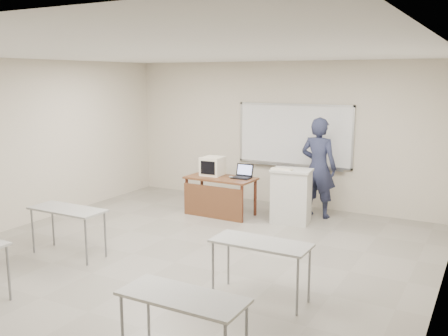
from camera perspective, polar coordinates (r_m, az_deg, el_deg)
The scene contains 10 objects.
floor at distance 7.47m, azimuth -5.63°, elevation -10.74°, with size 7.00×8.00×0.01m, color gray.
whiteboard at distance 10.44m, azimuth 8.02°, elevation 3.68°, with size 2.48×0.10×1.31m.
student_desks at distance 6.24m, azimuth -12.82°, elevation -8.67°, with size 4.40×2.20×0.73m.
instructor_desk at distance 9.68m, azimuth -0.69°, elevation -2.44°, with size 1.35×0.68×0.75m.
podium at distance 9.32m, azimuth 7.68°, elevation -3.19°, with size 0.72×0.53×1.01m.
crt_monitor at distance 9.93m, azimuth -1.28°, elevation 0.23°, with size 0.40×0.45×0.38m.
laptop at distance 9.67m, azimuth 2.15°, elevation -0.78°, with size 0.35×0.33×0.26m.
mouse at distance 9.68m, azimuth 0.80°, elevation -1.02°, with size 0.09×0.06×0.03m, color #9A9EA2.
keyboard at distance 9.16m, azimuth 6.62°, elevation -0.13°, with size 0.40×0.13×0.02m, color #EDE2C7.
presenter at distance 9.72m, azimuth 10.74°, elevation 0.05°, with size 0.71×0.46×1.93m, color black.
Camera 1 is at (3.97, -5.73, 2.68)m, focal length 40.00 mm.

